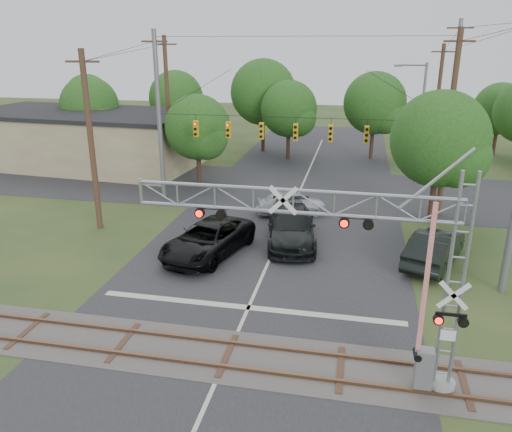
% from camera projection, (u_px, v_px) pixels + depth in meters
% --- Properties ---
extents(ground, '(160.00, 160.00, 0.00)m').
position_uv_depth(ground, '(211.00, 393.00, 15.96)').
color(ground, '#29421E').
rests_on(ground, ground).
extents(road_main, '(14.00, 90.00, 0.02)m').
position_uv_depth(road_main, '(268.00, 264.00, 25.21)').
color(road_main, '#262628').
rests_on(road_main, ground).
extents(road_cross, '(90.00, 12.00, 0.02)m').
position_uv_depth(road_cross, '(301.00, 189.00, 38.16)').
color(road_cross, '#262628').
rests_on(road_cross, ground).
extents(railroad_track, '(90.00, 3.20, 0.17)m').
position_uv_depth(railroad_track, '(227.00, 356.00, 17.80)').
color(railroad_track, '#4A4540').
rests_on(railroad_track, ground).
extents(crossing_gantry, '(10.42, 0.93, 7.25)m').
position_uv_depth(crossing_gantry, '(353.00, 255.00, 15.22)').
color(crossing_gantry, gray).
rests_on(crossing_gantry, ground).
extents(traffic_signal_span, '(19.34, 0.36, 11.50)m').
position_uv_depth(traffic_signal_span, '(309.00, 124.00, 32.46)').
color(traffic_signal_span, slate).
rests_on(traffic_signal_span, ground).
extents(pickup_black, '(4.35, 6.76, 1.73)m').
position_uv_depth(pickup_black, '(208.00, 239.00, 26.11)').
color(pickup_black, black).
rests_on(pickup_black, ground).
extents(car_dark, '(3.52, 6.67, 1.84)m').
position_uv_depth(car_dark, '(291.00, 227.00, 27.71)').
color(car_dark, black).
rests_on(car_dark, ground).
extents(sedan_silver, '(4.86, 3.19, 1.54)m').
position_uv_depth(sedan_silver, '(291.00, 203.00, 32.38)').
color(sedan_silver, '#B6B8BF').
rests_on(sedan_silver, ground).
extents(suv_dark, '(3.70, 5.62, 1.75)m').
position_uv_depth(suv_dark, '(434.00, 248.00, 25.01)').
color(suv_dark, black).
rests_on(suv_dark, ground).
extents(commercial_building, '(21.51, 12.22, 4.85)m').
position_uv_depth(commercial_building, '(84.00, 138.00, 45.31)').
color(commercial_building, gray).
rests_on(commercial_building, ground).
extents(streetlight, '(2.47, 0.26, 9.25)m').
position_uv_depth(streetlight, '(419.00, 118.00, 38.28)').
color(streetlight, slate).
rests_on(streetlight, ground).
extents(utility_poles, '(24.69, 26.26, 12.41)m').
position_uv_depth(utility_poles, '(337.00, 115.00, 34.89)').
color(utility_poles, '#412A1E').
rests_on(utility_poles, ground).
extents(treeline, '(56.64, 28.39, 9.23)m').
position_uv_depth(treeline, '(319.00, 106.00, 45.79)').
color(treeline, '#39241A').
rests_on(treeline, ground).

